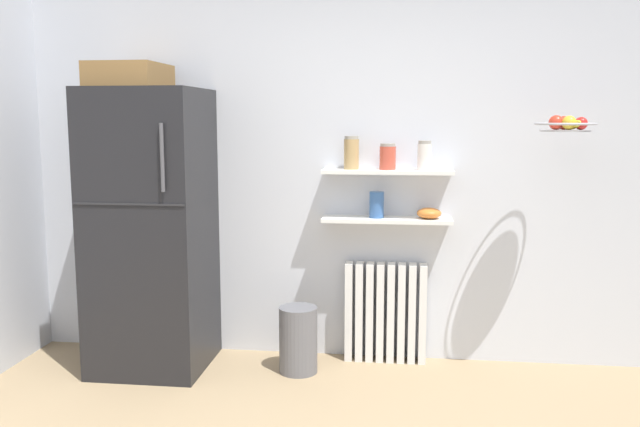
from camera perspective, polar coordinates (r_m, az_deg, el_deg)
name	(u,v)px	position (r m, az deg, el deg)	size (l,w,h in m)	color
back_wall	(350,168)	(4.53, 2.60, 3.90)	(7.04, 0.10, 2.60)	silver
refrigerator	(151,225)	(4.47, -14.27, -0.98)	(0.71, 0.73, 1.98)	black
radiator	(386,312)	(4.57, 5.63, -8.41)	(0.54, 0.12, 0.67)	white
wall_shelf_lower	(387,220)	(4.40, 5.73, -0.53)	(0.85, 0.22, 0.03)	white
wall_shelf_upper	(387,172)	(4.36, 5.79, 3.59)	(0.85, 0.22, 0.03)	white
storage_jar_0	(351,153)	(4.37, 2.70, 5.20)	(0.10, 0.10, 0.22)	tan
storage_jar_1	(388,157)	(4.36, 5.81, 4.85)	(0.11, 0.11, 0.17)	#C64C38
storage_jar_2	(425,156)	(4.36, 8.93, 4.92)	(0.09, 0.09, 0.19)	silver
vase	(377,205)	(4.39, 4.87, 0.75)	(0.10, 0.10, 0.17)	#38609E
shelf_bowl	(429,213)	(4.39, 9.31, 0.03)	(0.16, 0.16, 0.07)	orange
trash_bin	(298,340)	(4.39, -1.87, -10.73)	(0.25, 0.25, 0.43)	slate
hanging_fruit_basket	(566,125)	(4.20, 20.32, 7.14)	(0.35, 0.35, 0.10)	#B2B2B7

